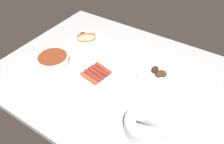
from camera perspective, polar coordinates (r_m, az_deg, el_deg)
name	(u,v)px	position (r cm, az deg, el deg)	size (l,w,h in cm)	color
ground_plane	(116,76)	(110.34, 1.16, -1.15)	(120.00, 90.00, 3.00)	#B2B2B7
bowl_coleslaw	(145,125)	(86.85, 8.69, -13.76)	(15.97, 15.97, 15.00)	silver
plate_sausages	(96,75)	(107.78, -4.22, -0.69)	(22.17, 22.17, 3.25)	white
plate_grilled_meat	(156,76)	(109.28, 11.78, -0.98)	(19.10, 19.10, 4.15)	white
plate_hotdog_assembled	(86,39)	(132.27, -6.90, 8.74)	(22.55, 22.55, 5.61)	white
bowl_chili	(53,59)	(118.76, -15.45, 3.29)	(17.16, 17.16, 4.45)	white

